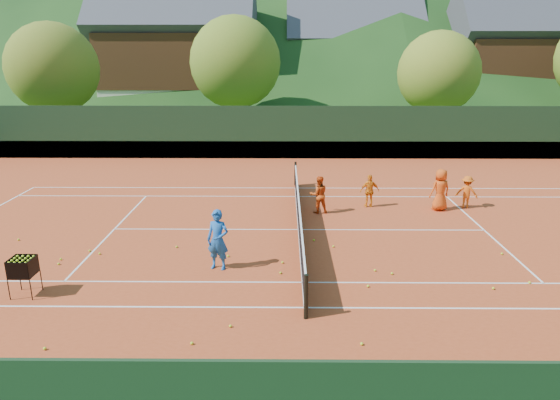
{
  "coord_description": "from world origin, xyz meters",
  "views": [
    {
      "loc": [
        -0.5,
        -16.24,
        5.93
      ],
      "look_at": [
        -0.65,
        0.0,
        1.09
      ],
      "focal_mm": 32.0,
      "sensor_mm": 36.0,
      "label": 1
    }
  ],
  "objects_px": {
    "chalet_right": "(515,59)",
    "chalet_left": "(179,55)",
    "student_a": "(319,195)",
    "tennis_net": "(299,216)",
    "student_b": "(370,191)",
    "coach": "(218,240)",
    "student_c": "(440,190)",
    "chalet_mid": "(352,62)",
    "ball_hopper": "(23,268)",
    "student_d": "(467,192)"
  },
  "relations": [
    {
      "from": "chalet_left",
      "to": "chalet_mid",
      "type": "distance_m",
      "value": 16.51
    },
    {
      "from": "coach",
      "to": "chalet_mid",
      "type": "xyz_separation_m",
      "value": [
        8.36,
        37.24,
        4.1
      ]
    },
    {
      "from": "coach",
      "to": "tennis_net",
      "type": "relative_size",
      "value": 0.14
    },
    {
      "from": "coach",
      "to": "tennis_net",
      "type": "xyz_separation_m",
      "value": [
        2.36,
        3.24,
        -0.37
      ]
    },
    {
      "from": "student_b",
      "to": "tennis_net",
      "type": "bearing_deg",
      "value": 37.72
    },
    {
      "from": "coach",
      "to": "student_b",
      "type": "xyz_separation_m",
      "value": [
        5.21,
        5.92,
        -0.22
      ]
    },
    {
      "from": "student_b",
      "to": "student_a",
      "type": "bearing_deg",
      "value": 15.19
    },
    {
      "from": "tennis_net",
      "to": "ball_hopper",
      "type": "height_order",
      "value": "tennis_net"
    },
    {
      "from": "ball_hopper",
      "to": "chalet_left",
      "type": "height_order",
      "value": "chalet_left"
    },
    {
      "from": "student_a",
      "to": "tennis_net",
      "type": "bearing_deg",
      "value": 57.32
    },
    {
      "from": "student_a",
      "to": "tennis_net",
      "type": "xyz_separation_m",
      "value": [
        -0.8,
        -1.91,
        -0.22
      ]
    },
    {
      "from": "student_d",
      "to": "tennis_net",
      "type": "height_order",
      "value": "student_d"
    },
    {
      "from": "ball_hopper",
      "to": "chalet_right",
      "type": "distance_m",
      "value": 44.35
    },
    {
      "from": "tennis_net",
      "to": "student_c",
      "type": "bearing_deg",
      "value": 22.62
    },
    {
      "from": "coach",
      "to": "tennis_net",
      "type": "bearing_deg",
      "value": 69.67
    },
    {
      "from": "coach",
      "to": "student_d",
      "type": "bearing_deg",
      "value": 48.78
    },
    {
      "from": "chalet_left",
      "to": "chalet_right",
      "type": "xyz_separation_m",
      "value": [
        30.0,
        0.0,
        -0.39
      ]
    },
    {
      "from": "coach",
      "to": "student_c",
      "type": "relative_size",
      "value": 1.07
    },
    {
      "from": "student_c",
      "to": "chalet_mid",
      "type": "bearing_deg",
      "value": -107.38
    },
    {
      "from": "student_d",
      "to": "ball_hopper",
      "type": "distance_m",
      "value": 15.59
    },
    {
      "from": "chalet_right",
      "to": "ball_hopper",
      "type": "bearing_deg",
      "value": -127.76
    },
    {
      "from": "student_a",
      "to": "tennis_net",
      "type": "distance_m",
      "value": 2.08
    },
    {
      "from": "student_a",
      "to": "student_b",
      "type": "distance_m",
      "value": 2.2
    },
    {
      "from": "coach",
      "to": "chalet_mid",
      "type": "distance_m",
      "value": 38.38
    },
    {
      "from": "student_b",
      "to": "student_c",
      "type": "xyz_separation_m",
      "value": [
        2.64,
        -0.4,
        0.16
      ]
    },
    {
      "from": "student_c",
      "to": "chalet_mid",
      "type": "xyz_separation_m",
      "value": [
        0.51,
        31.71,
        4.16
      ]
    },
    {
      "from": "student_d",
      "to": "chalet_right",
      "type": "xyz_separation_m",
      "value": [
        13.35,
        27.38,
        4.6
      ]
    },
    {
      "from": "student_a",
      "to": "chalet_right",
      "type": "xyz_separation_m",
      "value": [
        19.2,
        28.09,
        4.52
      ]
    },
    {
      "from": "chalet_mid",
      "to": "ball_hopper",
      "type": "bearing_deg",
      "value": -108.51
    },
    {
      "from": "coach",
      "to": "chalet_right",
      "type": "relative_size",
      "value": 0.15
    },
    {
      "from": "coach",
      "to": "chalet_left",
      "type": "xyz_separation_m",
      "value": [
        -7.64,
        33.24,
        4.76
      ]
    },
    {
      "from": "student_c",
      "to": "chalet_right",
      "type": "height_order",
      "value": "chalet_right"
    },
    {
      "from": "ball_hopper",
      "to": "chalet_mid",
      "type": "distance_m",
      "value": 41.22
    },
    {
      "from": "student_d",
      "to": "ball_hopper",
      "type": "height_order",
      "value": "student_d"
    },
    {
      "from": "tennis_net",
      "to": "coach",
      "type": "bearing_deg",
      "value": -126.06
    },
    {
      "from": "chalet_right",
      "to": "student_a",
      "type": "bearing_deg",
      "value": -124.35
    },
    {
      "from": "student_b",
      "to": "ball_hopper",
      "type": "bearing_deg",
      "value": 31.92
    },
    {
      "from": "chalet_left",
      "to": "student_c",
      "type": "bearing_deg",
      "value": -60.79
    },
    {
      "from": "chalet_right",
      "to": "chalet_left",
      "type": "bearing_deg",
      "value": -180.0
    },
    {
      "from": "tennis_net",
      "to": "chalet_right",
      "type": "xyz_separation_m",
      "value": [
        20.0,
        30.0,
        4.74
      ]
    },
    {
      "from": "student_d",
      "to": "tennis_net",
      "type": "bearing_deg",
      "value": 44.32
    },
    {
      "from": "student_a",
      "to": "chalet_right",
      "type": "relative_size",
      "value": 0.12
    },
    {
      "from": "student_b",
      "to": "coach",
      "type": "bearing_deg",
      "value": 43.1
    },
    {
      "from": "coach",
      "to": "student_c",
      "type": "bearing_deg",
      "value": 50.87
    },
    {
      "from": "chalet_left",
      "to": "coach",
      "type": "bearing_deg",
      "value": -77.05
    },
    {
      "from": "student_a",
      "to": "student_b",
      "type": "height_order",
      "value": "student_a"
    },
    {
      "from": "student_a",
      "to": "tennis_net",
      "type": "height_order",
      "value": "student_a"
    },
    {
      "from": "chalet_left",
      "to": "chalet_mid",
      "type": "relative_size",
      "value": 1.09
    },
    {
      "from": "student_d",
      "to": "chalet_mid",
      "type": "height_order",
      "value": "chalet_mid"
    },
    {
      "from": "student_b",
      "to": "ball_hopper",
      "type": "height_order",
      "value": "student_b"
    }
  ]
}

